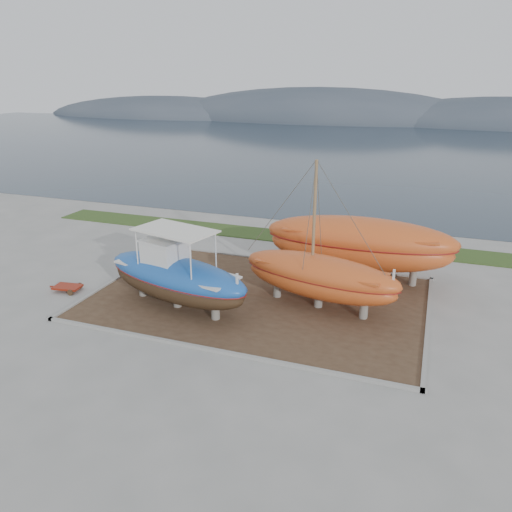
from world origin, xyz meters
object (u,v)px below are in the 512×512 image
(white_dinghy, at_px, (152,268))
(red_trailer, at_px, (68,288))
(blue_caique, at_px, (176,269))
(orange_sailboat, at_px, (321,237))
(orange_bare_hull, at_px, (359,249))

(white_dinghy, relative_size, red_trailer, 1.75)
(blue_caique, height_order, white_dinghy, blue_caique)
(white_dinghy, bearing_deg, orange_sailboat, 3.57)
(blue_caique, relative_size, white_dinghy, 2.27)
(red_trailer, bearing_deg, blue_caique, -5.74)
(white_dinghy, bearing_deg, red_trailer, -128.34)
(orange_sailboat, relative_size, orange_bare_hull, 0.77)
(orange_bare_hull, height_order, red_trailer, orange_bare_hull)
(white_dinghy, xyz_separation_m, orange_bare_hull, (11.95, 4.06, 1.27))
(white_dinghy, bearing_deg, blue_caique, -35.68)
(orange_sailboat, height_order, orange_bare_hull, orange_sailboat)
(white_dinghy, height_order, orange_bare_hull, orange_bare_hull)
(orange_bare_hull, bearing_deg, red_trailer, -154.62)
(white_dinghy, xyz_separation_m, orange_sailboat, (10.65, -0.68, 3.33))
(orange_sailboat, xyz_separation_m, orange_bare_hull, (1.30, 4.74, -2.06))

